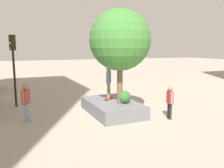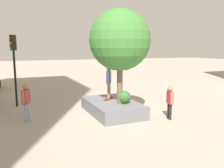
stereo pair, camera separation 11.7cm
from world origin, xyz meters
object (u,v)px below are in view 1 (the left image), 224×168
at_px(plaza_tree, 120,40).
at_px(skateboarder, 109,80).
at_px(planter_ledge, 112,107).
at_px(pedestrian_crossing, 26,100).
at_px(passerby_with_bag, 170,100).
at_px(traffic_light_corner, 13,58).
at_px(skateboard, 109,98).

xyz_separation_m(plaza_tree, skateboarder, (1.03, 0.15, -2.00)).
height_order(planter_ledge, plaza_tree, plaza_tree).
relative_size(skateboarder, pedestrian_crossing, 0.99).
xyz_separation_m(planter_ledge, passerby_with_bag, (-2.00, -2.09, 0.60)).
bearing_deg(traffic_light_corner, planter_ledge, -127.78).
relative_size(plaza_tree, traffic_light_corner, 1.12).
xyz_separation_m(plaza_tree, traffic_light_corner, (4.01, 4.69, -0.90)).
height_order(skateboarder, passerby_with_bag, skateboarder).
relative_size(plaza_tree, skateboard, 6.12).
relative_size(skateboarder, passerby_with_bag, 1.09).
relative_size(planter_ledge, traffic_light_corner, 0.91).
distance_m(planter_ledge, skateboarder, 1.47).
bearing_deg(pedestrian_crossing, skateboarder, -87.66).
distance_m(planter_ledge, skateboard, 0.63).
xyz_separation_m(planter_ledge, traffic_light_corner, (3.49, 4.50, 2.48)).
bearing_deg(skateboard, planter_ledge, 175.54).
xyz_separation_m(planter_ledge, skateboard, (0.51, -0.04, 0.37)).
bearing_deg(pedestrian_crossing, passerby_with_bag, -110.71).
distance_m(pedestrian_crossing, passerby_with_bag, 6.62).
height_order(skateboard, traffic_light_corner, traffic_light_corner).
relative_size(plaza_tree, pedestrian_crossing, 2.61).
bearing_deg(skateboard, pedestrian_crossing, 92.34).
relative_size(plaza_tree, passerby_with_bag, 2.88).
bearing_deg(traffic_light_corner, passerby_with_bag, -129.79).
relative_size(skateboard, traffic_light_corner, 0.18).
bearing_deg(plaza_tree, skateboarder, 8.10).
bearing_deg(plaza_tree, traffic_light_corner, 49.46).
bearing_deg(planter_ledge, skateboard, -4.46).
bearing_deg(skateboard, traffic_light_corner, 56.76).
bearing_deg(planter_ledge, traffic_light_corner, 52.22).
height_order(skateboard, pedestrian_crossing, pedestrian_crossing).
distance_m(skateboarder, passerby_with_bag, 3.33).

